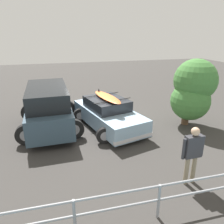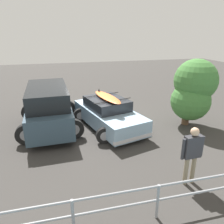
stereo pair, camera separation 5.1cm
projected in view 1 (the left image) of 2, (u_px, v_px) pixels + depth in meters
name	position (u px, v px, depth m)	size (l,w,h in m)	color
ground_plane	(95.00, 122.00, 10.56)	(44.00, 44.00, 0.02)	#383533
sedan_car	(108.00, 114.00, 9.82)	(2.99, 4.38, 1.61)	#8CADC6
suv_car	(48.00, 107.00, 9.56)	(2.71, 4.52, 1.93)	#334756
person_bystander	(193.00, 151.00, 5.98)	(0.68, 0.23, 1.74)	gray
railing_fence	(119.00, 203.00, 4.72)	(9.62, 0.22, 0.92)	gray
bush_near_left	(192.00, 92.00, 9.73)	(2.01, 1.91, 3.04)	brown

